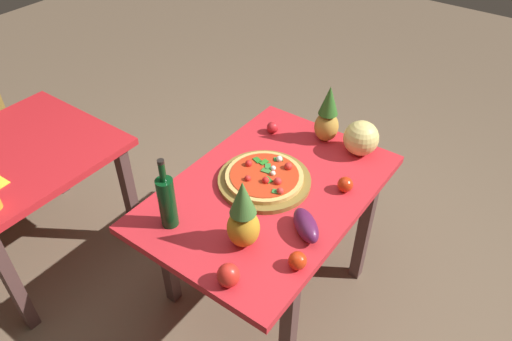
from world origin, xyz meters
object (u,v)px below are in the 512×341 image
at_px(wine_bottle, 167,201).
at_px(tomato_near_board, 273,127).
at_px(pizza_board, 264,180).
at_px(bell_pepper, 228,275).
at_px(pizza, 265,176).
at_px(pineapple_right, 327,117).
at_px(eggplant, 306,225).
at_px(melon, 361,138).
at_px(background_table, 19,169).
at_px(tomato_at_corner, 298,261).
at_px(tomato_beside_pepper, 345,185).
at_px(pineapple_left, 243,217).
at_px(display_table, 269,203).

bearing_deg(wine_bottle, tomato_near_board, 2.30).
bearing_deg(pizza_board, bell_pepper, -157.63).
bearing_deg(bell_pepper, pizza, 22.09).
relative_size(pineapple_right, eggplant, 1.63).
bearing_deg(melon, eggplant, -173.54).
xyz_separation_m(pineapple_right, bell_pepper, (-1.06, -0.17, -0.10)).
distance_m(background_table, pineapple_right, 1.68).
bearing_deg(wine_bottle, bell_pepper, -103.63).
bearing_deg(background_table, pizza, -63.97).
distance_m(background_table, bell_pepper, 1.45).
xyz_separation_m(eggplant, tomato_near_board, (0.54, 0.54, -0.01)).
height_order(background_table, bell_pepper, bell_pepper).
distance_m(melon, eggplant, 0.66).
bearing_deg(pineapple_right, melon, -89.42).
relative_size(background_table, pineapple_right, 2.94).
height_order(eggplant, tomato_near_board, eggplant).
xyz_separation_m(tomato_at_corner, tomato_beside_pepper, (0.52, 0.06, -0.00)).
bearing_deg(bell_pepper, pineapple_left, 21.62).
bearing_deg(tomato_beside_pepper, pineapple_left, 161.00).
bearing_deg(pineapple_left, background_table, 99.17).
xyz_separation_m(pizza, pineapple_left, (-0.37, -0.15, 0.11)).
height_order(eggplant, tomato_at_corner, eggplant).
distance_m(pineapple_right, melon, 0.21).
distance_m(eggplant, tomato_at_corner, 0.19).
bearing_deg(pizza_board, pineapple_right, -6.99).
height_order(pizza_board, tomato_near_board, tomato_near_board).
xyz_separation_m(pineapple_left, pineapple_right, (0.86, 0.10, -0.01)).
bearing_deg(pineapple_left, bell_pepper, -158.38).
xyz_separation_m(pizza, eggplant, (-0.17, -0.33, 0.01)).
height_order(background_table, melon, melon).
xyz_separation_m(display_table, bell_pepper, (-0.54, -0.19, 0.14)).
height_order(wine_bottle, tomato_beside_pepper, wine_bottle).
distance_m(pineapple_right, tomato_near_board, 0.31).
distance_m(bell_pepper, tomato_beside_pepper, 0.75).
distance_m(display_table, tomato_near_board, 0.49).
xyz_separation_m(background_table, wine_bottle, (0.12, -1.03, 0.24)).
xyz_separation_m(wine_bottle, tomato_near_board, (0.84, 0.03, -0.10)).
xyz_separation_m(bell_pepper, tomato_near_board, (0.94, 0.44, -0.01)).
height_order(pineapple_right, bell_pepper, pineapple_right).
bearing_deg(bell_pepper, background_table, 90.77).
height_order(pizza_board, bell_pepper, bell_pepper).
height_order(background_table, tomato_beside_pepper, tomato_beside_pepper).
bearing_deg(wine_bottle, pizza_board, -20.41).
height_order(pizza_board, tomato_beside_pepper, tomato_beside_pepper).
xyz_separation_m(pineapple_left, tomato_beside_pepper, (0.55, -0.19, -0.11)).
xyz_separation_m(pineapple_left, tomato_near_board, (0.74, 0.36, -0.12)).
xyz_separation_m(wine_bottle, pineapple_right, (0.96, -0.23, 0.01)).
bearing_deg(display_table, bell_pepper, -160.90).
height_order(bell_pepper, eggplant, bell_pepper).
xyz_separation_m(pizza_board, bell_pepper, (-0.57, -0.23, 0.03)).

